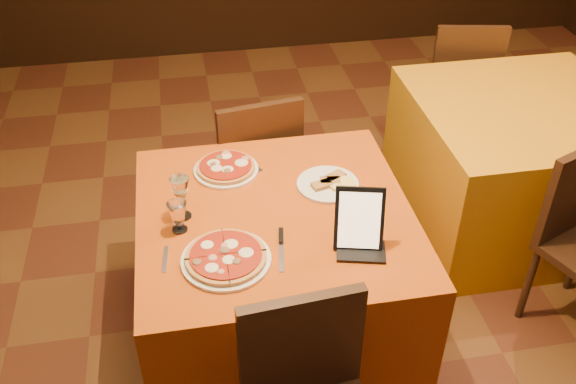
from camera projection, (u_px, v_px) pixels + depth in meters
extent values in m
cube|color=#5E2D19|center=(344.00, 378.00, 2.84)|extent=(6.00, 7.00, 0.01)
cube|color=#B2450B|center=(276.00, 279.00, 2.80)|extent=(1.10, 1.10, 0.75)
cube|color=orange|center=(512.00, 165.00, 3.50)|extent=(1.10, 1.10, 0.75)
cylinder|color=white|center=(226.00, 260.00, 2.34)|extent=(0.33, 0.33, 0.01)
cylinder|color=#AD4C23|center=(226.00, 256.00, 2.33)|extent=(0.30, 0.30, 0.02)
cylinder|color=white|center=(226.00, 170.00, 2.80)|extent=(0.28, 0.28, 0.01)
cylinder|color=#AD4C23|center=(226.00, 167.00, 2.79)|extent=(0.25, 0.25, 0.02)
cylinder|color=white|center=(328.00, 184.00, 2.71)|extent=(0.26, 0.26, 0.01)
cylinder|color=olive|center=(328.00, 181.00, 2.70)|extent=(0.16, 0.16, 0.02)
cube|color=black|center=(359.00, 219.00, 2.35)|extent=(0.20, 0.14, 0.23)
cube|color=#B4B3BA|center=(281.00, 252.00, 2.38)|extent=(0.05, 0.22, 0.01)
cube|color=#B5B6BD|center=(165.00, 259.00, 2.35)|extent=(0.03, 0.14, 0.01)
cube|color=#BCBCC3|center=(251.00, 163.00, 2.85)|extent=(0.09, 0.16, 0.01)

